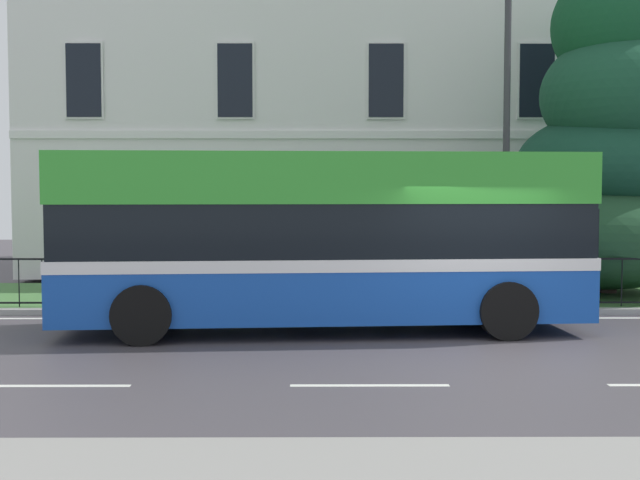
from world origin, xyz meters
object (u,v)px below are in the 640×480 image
object	(u,v)px
georgian_townhouse	(311,53)
single_decker_bus	(323,238)
evergreen_tree	(611,153)
street_lamp_post	(507,108)

from	to	relation	value
georgian_townhouse	single_decker_bus	xyz separation A→B (m)	(0.24, -11.85, -5.04)
single_decker_bus	georgian_townhouse	bearing A→B (deg)	87.03
georgian_townhouse	evergreen_tree	distance (m)	10.63
evergreen_tree	single_decker_bus	distance (m)	8.01
evergreen_tree	street_lamp_post	world-z (taller)	evergreen_tree
georgian_townhouse	evergreen_tree	size ratio (longest dim) A/B	2.14
georgian_townhouse	evergreen_tree	xyz separation A→B (m)	(6.75, -7.47, -3.40)
evergreen_tree	street_lamp_post	size ratio (longest dim) A/B	1.04
georgian_townhouse	single_decker_bus	world-z (taller)	georgian_townhouse
georgian_townhouse	single_decker_bus	bearing A→B (deg)	-88.82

